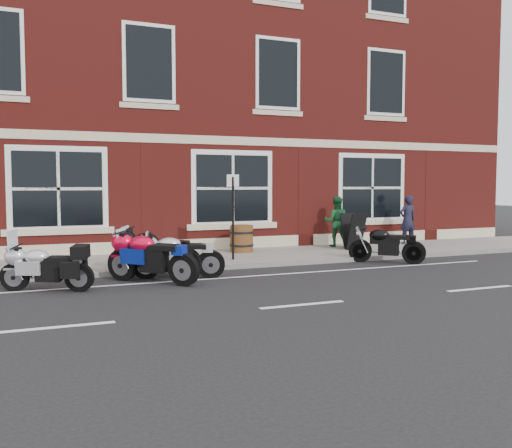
# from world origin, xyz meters

# --- Properties ---
(ground) EXTENTS (80.00, 80.00, 0.00)m
(ground) POSITION_xyz_m (0.00, 0.00, 0.00)
(ground) COLOR black
(ground) RESTS_ON ground
(sidewalk) EXTENTS (30.00, 3.00, 0.12)m
(sidewalk) POSITION_xyz_m (0.00, 3.00, 0.06)
(sidewalk) COLOR slate
(sidewalk) RESTS_ON ground
(kerb) EXTENTS (30.00, 0.16, 0.12)m
(kerb) POSITION_xyz_m (0.00, 1.42, 0.06)
(kerb) COLOR slate
(kerb) RESTS_ON ground
(pub_building) EXTENTS (24.00, 12.00, 12.00)m
(pub_building) POSITION_xyz_m (0.00, 10.50, 6.00)
(pub_building) COLOR maroon
(pub_building) RESTS_ON ground
(moto_touring_silver) EXTENTS (1.73, 0.89, 1.22)m
(moto_touring_silver) POSITION_xyz_m (-4.07, 0.07, 0.50)
(moto_touring_silver) COLOR black
(moto_touring_silver) RESTS_ON ground
(moto_sport_red) EXTENTS (1.62, 1.76, 1.01)m
(moto_sport_red) POSITION_xyz_m (-1.95, 0.19, 0.58)
(moto_sport_red) COLOR black
(moto_sport_red) RESTS_ON ground
(moto_sport_black) EXTENTS (1.79, 1.55, 1.00)m
(moto_sport_black) POSITION_xyz_m (-1.69, 1.03, 0.58)
(moto_sport_black) COLOR black
(moto_sport_black) RESTS_ON ground
(moto_sport_silver) EXTENTS (1.99, 0.78, 0.92)m
(moto_sport_silver) POSITION_xyz_m (-1.29, 0.56, 0.53)
(moto_sport_silver) COLOR black
(moto_sport_silver) RESTS_ON ground
(moto_naked_black) EXTENTS (1.58, 1.43, 0.90)m
(moto_naked_black) POSITION_xyz_m (4.46, 0.85, 0.52)
(moto_naked_black) COLOR black
(moto_naked_black) RESTS_ON ground
(pedestrian_left) EXTENTS (0.60, 0.41, 1.60)m
(pedestrian_left) POSITION_xyz_m (7.38, 3.71, 0.92)
(pedestrian_left) COLOR black
(pedestrian_left) RESTS_ON sidewalk
(pedestrian_right) EXTENTS (0.96, 0.88, 1.58)m
(pedestrian_right) POSITION_xyz_m (4.76, 3.89, 0.91)
(pedestrian_right) COLOR #164D26
(pedestrian_right) RESTS_ON sidewalk
(a_board_sign) EXTENTS (0.75, 0.60, 1.09)m
(a_board_sign) POSITION_xyz_m (4.88, 3.08, 0.67)
(a_board_sign) COLOR black
(a_board_sign) RESTS_ON sidewalk
(barrel_planter) EXTENTS (0.70, 0.70, 0.78)m
(barrel_planter) POSITION_xyz_m (1.48, 3.71, 0.51)
(barrel_planter) COLOR #563717
(barrel_planter) RESTS_ON sidewalk
(parking_sign) EXTENTS (0.30, 0.12, 2.22)m
(parking_sign) POSITION_xyz_m (0.65, 2.20, 1.40)
(parking_sign) COLOR black
(parking_sign) RESTS_ON sidewalk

